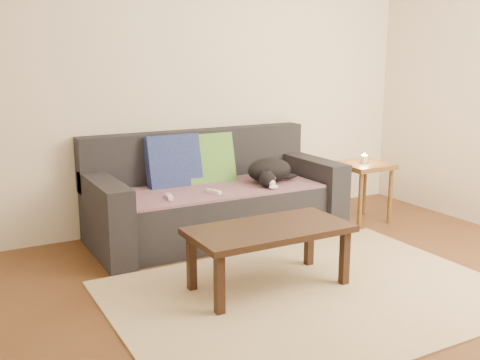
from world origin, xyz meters
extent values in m
plane|color=brown|center=(0.00, 0.00, 0.00)|extent=(4.50, 4.50, 0.00)
cube|color=beige|center=(0.00, 2.00, 1.30)|extent=(4.50, 0.04, 2.60)
cube|color=#232328|center=(0.00, 1.50, 0.21)|extent=(1.70, 0.78, 0.42)
cube|color=#232328|center=(0.00, 1.90, 0.65)|extent=(2.10, 0.18, 0.45)
cube|color=#232328|center=(-0.95, 1.50, 0.30)|extent=(0.20, 0.90, 0.60)
cube|color=#232328|center=(0.95, 1.50, 0.30)|extent=(0.20, 0.90, 0.60)
cube|color=#392444|center=(0.00, 1.48, 0.43)|extent=(1.66, 0.74, 0.02)
cube|color=#131652|center=(-0.29, 1.74, 0.63)|extent=(0.46, 0.21, 0.47)
cube|color=#0D583E|center=(0.04, 1.74, 0.63)|extent=(0.44, 0.21, 0.45)
ellipsoid|color=black|center=(0.47, 1.44, 0.54)|extent=(0.47, 0.41, 0.21)
sphere|color=black|center=(0.34, 1.27, 0.51)|extent=(0.17, 0.17, 0.14)
sphere|color=white|center=(0.36, 1.22, 0.49)|extent=(0.07, 0.07, 0.06)
ellipsoid|color=black|center=(0.65, 1.40, 0.48)|extent=(0.17, 0.10, 0.05)
cube|color=white|center=(-0.50, 1.32, 0.46)|extent=(0.07, 0.15, 0.03)
cube|color=white|center=(-0.13, 1.30, 0.46)|extent=(0.08, 0.15, 0.03)
cube|color=brown|center=(1.38, 1.28, 0.53)|extent=(0.44, 0.44, 0.04)
cylinder|color=brown|center=(1.21, 1.10, 0.25)|extent=(0.04, 0.04, 0.51)
cylinder|color=brown|center=(1.56, 1.10, 0.25)|extent=(0.04, 0.04, 0.51)
cylinder|color=brown|center=(1.21, 1.46, 0.25)|extent=(0.04, 0.04, 0.51)
cylinder|color=brown|center=(1.56, 1.46, 0.25)|extent=(0.04, 0.04, 0.51)
cylinder|color=beige|center=(1.38, 1.28, 0.58)|extent=(0.06, 0.06, 0.07)
sphere|color=#FFBF59|center=(1.38, 1.28, 0.63)|extent=(0.02, 0.02, 0.02)
cube|color=tan|center=(0.00, 0.15, 0.01)|extent=(2.50, 1.80, 0.01)
cube|color=black|center=(-0.18, 0.38, 0.40)|extent=(1.06, 0.53, 0.04)
cube|color=black|center=(-0.65, 0.18, 0.19)|extent=(0.05, 0.05, 0.38)
cube|color=black|center=(0.29, 0.18, 0.19)|extent=(0.05, 0.05, 0.38)
cube|color=black|center=(-0.65, 0.58, 0.19)|extent=(0.05, 0.05, 0.38)
cube|color=black|center=(0.29, 0.58, 0.19)|extent=(0.05, 0.05, 0.38)
camera|label=1|loc=(-2.02, -2.58, 1.51)|focal=42.00mm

